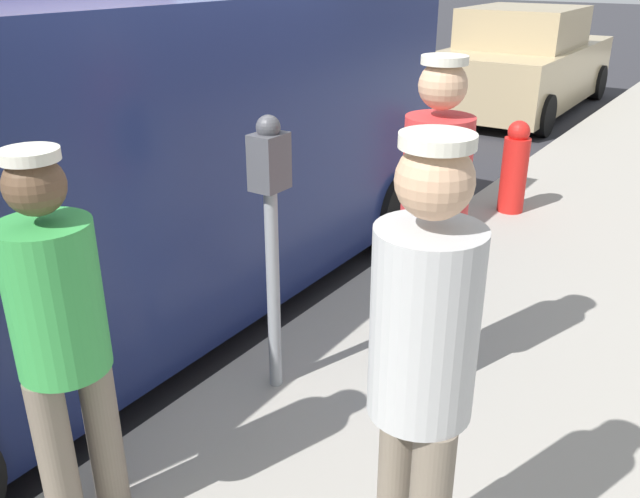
{
  "coord_description": "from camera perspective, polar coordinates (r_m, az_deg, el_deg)",
  "views": [
    {
      "loc": [
        3.34,
        -2.61,
        2.35
      ],
      "look_at": [
        1.65,
        -0.15,
        1.05
      ],
      "focal_mm": 37.54,
      "sensor_mm": 36.0,
      "label": 1
    }
  ],
  "objects": [
    {
      "name": "pedestrian_in_red",
      "position": [
        3.44,
        9.69,
        3.39
      ],
      "size": [
        0.34,
        0.34,
        1.79
      ],
      "color": "#4C608C",
      "rests_on": "sidewalk_slab"
    },
    {
      "name": "pedestrian_in_green",
      "position": [
        2.67,
        -21.21,
        -6.74
      ],
      "size": [
        0.34,
        0.36,
        1.63
      ],
      "color": "#726656",
      "rests_on": "sidewalk_slab"
    },
    {
      "name": "pedestrian_in_gray",
      "position": [
        2.18,
        8.65,
        -9.74
      ],
      "size": [
        0.34,
        0.34,
        1.76
      ],
      "color": "#726656",
      "rests_on": "sidewalk_slab"
    },
    {
      "name": "ground_plane",
      "position": [
        4.85,
        -15.35,
        -6.39
      ],
      "size": [
        80.0,
        80.0,
        0.0
      ],
      "primitive_type": "plane",
      "color": "#2D2D33"
    },
    {
      "name": "fire_hydrant",
      "position": [
        6.48,
        16.25,
        6.64
      ],
      "size": [
        0.24,
        0.24,
        0.86
      ],
      "color": "red",
      "rests_on": "sidewalk_slab"
    },
    {
      "name": "parked_sedan_ahead",
      "position": [
        11.87,
        16.9,
        14.83
      ],
      "size": [
        2.01,
        4.43,
        1.65
      ],
      "color": "tan",
      "rests_on": "ground"
    },
    {
      "name": "parked_van",
      "position": [
        4.64,
        -16.17,
        7.69
      ],
      "size": [
        2.18,
        5.22,
        2.15
      ],
      "color": "navy",
      "rests_on": "ground"
    },
    {
      "name": "parking_meter_near",
      "position": [
        3.37,
        -4.21,
        3.19
      ],
      "size": [
        0.14,
        0.18,
        1.52
      ],
      "color": "gray",
      "rests_on": "sidewalk_slab"
    }
  ]
}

